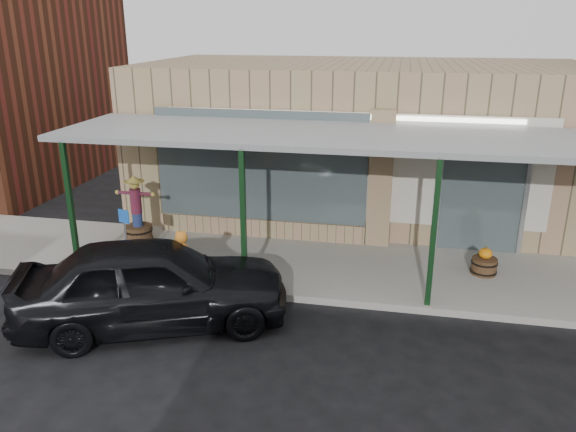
% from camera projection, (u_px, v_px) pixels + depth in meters
% --- Properties ---
extents(ground, '(120.00, 120.00, 0.00)m').
position_uv_depth(ground, '(317.00, 364.00, 9.10)').
color(ground, black).
rests_on(ground, ground).
extents(sidewalk, '(40.00, 3.20, 0.15)m').
position_uv_depth(sidewalk, '(341.00, 269.00, 12.41)').
color(sidewalk, gray).
rests_on(sidewalk, ground).
extents(storefront, '(12.00, 6.25, 4.20)m').
position_uv_depth(storefront, '(361.00, 139.00, 15.98)').
color(storefront, '#8F7E57').
rests_on(storefront, ground).
extents(awning, '(12.00, 3.00, 3.04)m').
position_uv_depth(awning, '(346.00, 138.00, 11.41)').
color(awning, slate).
rests_on(awning, ground).
extents(block_buildings_near, '(61.00, 8.00, 8.00)m').
position_uv_depth(block_buildings_near, '(437.00, 77.00, 16.02)').
color(block_buildings_near, brown).
rests_on(block_buildings_near, ground).
extents(barrel_scarecrow, '(1.02, 0.79, 1.69)m').
position_uv_depth(barrel_scarecrow, '(138.00, 220.00, 13.53)').
color(barrel_scarecrow, brown).
rests_on(barrel_scarecrow, sidewalk).
extents(barrel_pumpkin, '(0.66, 0.66, 0.63)m').
position_uv_depth(barrel_pumpkin, '(484.00, 264.00, 11.94)').
color(barrel_pumpkin, brown).
rests_on(barrel_pumpkin, sidewalk).
extents(handicap_sign, '(0.28, 0.12, 1.41)m').
position_uv_depth(handicap_sign, '(125.00, 232.00, 11.81)').
color(handicap_sign, gray).
rests_on(handicap_sign, sidewalk).
extents(parked_sedan, '(5.18, 3.57, 1.64)m').
position_uv_depth(parked_sedan, '(153.00, 283.00, 10.05)').
color(parked_sedan, black).
rests_on(parked_sedan, ground).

